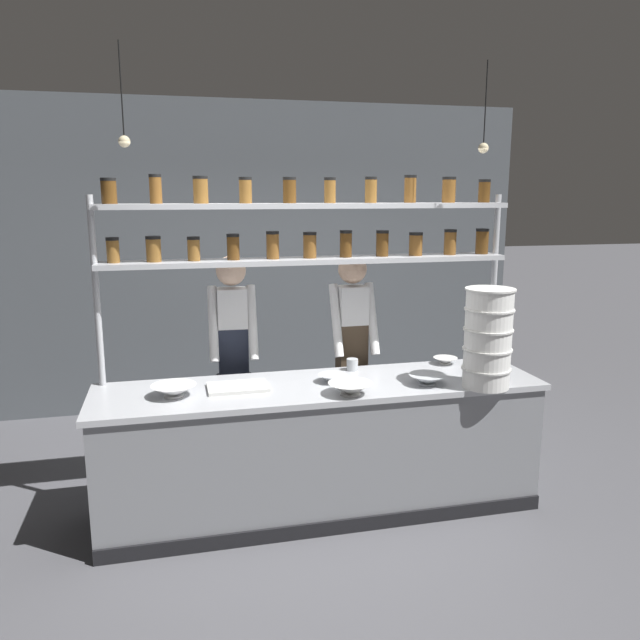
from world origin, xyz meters
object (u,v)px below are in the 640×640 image
Objects in this scene: spice_shelf_unit at (311,239)px; container_stack at (488,338)px; prep_bowl_far_left at (174,391)px; serving_cup_front at (352,365)px; chef_center at (352,348)px; prep_bowl_center_back at (445,361)px; prep_bowl_near_left at (332,378)px; cutting_board at (238,387)px; prep_bowl_near_right at (350,389)px; prep_bowl_center_front at (427,380)px; chef_left at (233,352)px.

spice_shelf_unit is 1.39m from container_stack.
serving_cup_front is at bearing 13.98° from prep_bowl_far_left.
prep_bowl_center_back is at bearing -26.46° from chef_center.
prep_bowl_near_left is at bearing -75.06° from spice_shelf_unit.
prep_bowl_center_back reaches higher than cutting_board.
cutting_board is 4.61× the size of serving_cup_front.
spice_shelf_unit reaches higher than prep_bowl_near_right.
cutting_board is 0.75m from prep_bowl_near_right.
prep_bowl_near_right is (0.70, -0.29, 0.03)m from cutting_board.
prep_bowl_far_left is (-1.37, -0.63, -0.05)m from chef_center.
spice_shelf_unit is 33.88× the size of serving_cup_front.
chef_center reaches higher than prep_bowl_near_right.
prep_bowl_center_front reaches higher than prep_bowl_near_left.
prep_bowl_near_right reaches higher than prep_bowl_center_front.
prep_bowl_far_left is (-0.45, -0.69, -0.06)m from chef_left.
chef_center is at bearing 112.07° from prep_bowl_center_front.
prep_bowl_near_right is at bearing -51.68° from chef_left.
container_stack is (1.60, -0.96, 0.24)m from chef_left.
spice_shelf_unit is at bearing 170.18° from serving_cup_front.
prep_bowl_center_front is 0.88× the size of prep_bowl_near_right.
prep_bowl_far_left reaches higher than prep_bowl_center_back.
container_stack is at bearing -3.11° from prep_bowl_near_right.
prep_bowl_far_left is (-2.05, 0.27, -0.30)m from container_stack.
chef_left reaches higher than prep_bowl_near_right.
prep_bowl_far_left is at bearing -171.02° from prep_bowl_center_back.
spice_shelf_unit is at bearing 101.75° from prep_bowl_near_right.
prep_bowl_near_right is (-0.92, -0.54, 0.01)m from prep_bowl_center_back.
prep_bowl_near_left is 2.33× the size of serving_cup_front.
prep_bowl_center_front is 2.93× the size of serving_cup_front.
serving_cup_front is at bearing -9.82° from spice_shelf_unit.
spice_shelf_unit is at bearing 27.95° from cutting_board.
prep_bowl_far_left is 1.33m from serving_cup_front.
cutting_board is 0.91m from serving_cup_front.
chef_center reaches higher than cutting_board.
prep_bowl_center_back is (0.65, -0.31, -0.07)m from chef_center.
chef_center is at bearing -1.16° from chef_left.
prep_bowl_near_left is (-0.98, 0.34, -0.31)m from container_stack.
spice_shelf_unit is 7.36× the size of cutting_board.
chef_center is 0.33m from serving_cup_front.
chef_left is 4.37× the size of cutting_board.
chef_left reaches higher than container_stack.
chef_left reaches higher than chef_center.
chef_left is 1.00× the size of chef_center.
serving_cup_front is (0.22, 0.25, 0.02)m from prep_bowl_near_left.
prep_bowl_far_left is (-2.03, -0.32, 0.01)m from prep_bowl_center_back.
prep_bowl_center_front is at bearing -36.08° from spice_shelf_unit.
container_stack reaches higher than cutting_board.
serving_cup_front is at bearing 72.27° from prep_bowl_near_right.
serving_cup_front is (1.29, 0.32, 0.00)m from prep_bowl_far_left.
prep_bowl_near_right is (-0.26, -0.85, -0.05)m from chef_center.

